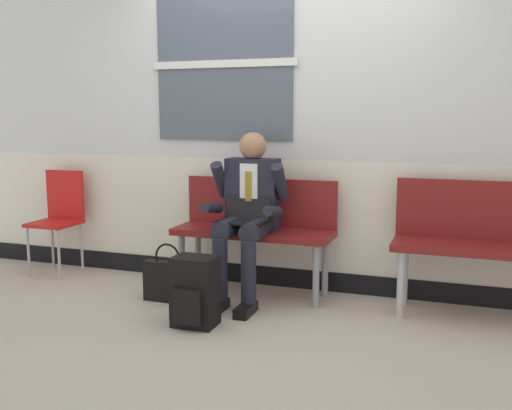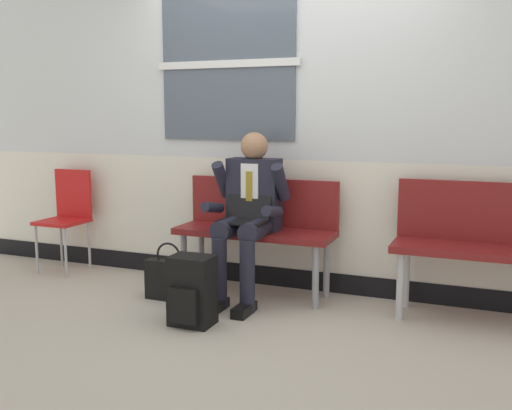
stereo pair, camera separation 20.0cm
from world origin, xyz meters
name	(u,v)px [view 2 (the right image)]	position (x,y,z in m)	size (l,w,h in m)	color
ground_plane	(267,305)	(0.00, 0.00, 0.00)	(18.00, 18.00, 0.00)	#B2A899
station_wall	(292,97)	(-0.01, 0.56, 1.54)	(6.39, 0.16, 3.10)	silver
bench_with_person	(258,224)	(-0.19, 0.28, 0.56)	(1.25, 0.42, 0.90)	maroon
bench_empty	(486,239)	(1.48, 0.28, 0.57)	(1.22, 0.42, 0.95)	maroon
person_seated	(248,211)	(-0.19, 0.08, 0.69)	(0.57, 0.70, 1.27)	#1E1E2D
backpack	(192,291)	(-0.33, -0.57, 0.23)	(0.29, 0.25, 0.47)	black
handbag	(169,279)	(-0.74, -0.17, 0.16)	(0.38, 0.10, 0.45)	black
folding_chair	(68,210)	(-2.05, 0.29, 0.55)	(0.38, 0.38, 0.91)	red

